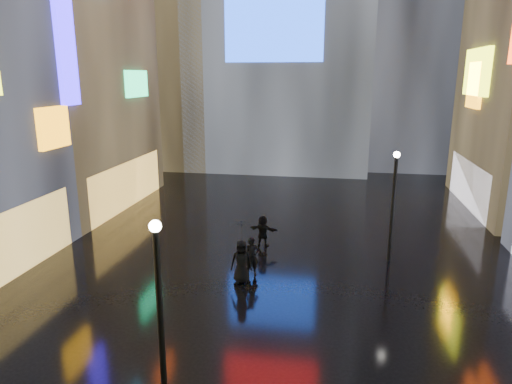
# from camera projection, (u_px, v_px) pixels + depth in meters

# --- Properties ---
(ground) EXTENTS (140.00, 140.00, 0.00)m
(ground) POSITION_uv_depth(u_px,v_px,m) (284.00, 250.00, 22.77)
(ground) COLOR black
(ground) RESTS_ON ground
(building_left_far) EXTENTS (10.28, 12.00, 22.00)m
(building_left_far) POSITION_uv_depth(u_px,v_px,m) (44.00, 34.00, 28.49)
(building_left_far) COLOR black
(building_left_far) RESTS_ON ground
(tower_flank_left) EXTENTS (10.00, 10.00, 26.00)m
(tower_flank_left) POSITION_uv_depth(u_px,v_px,m) (166.00, 26.00, 42.91)
(tower_flank_left) COLOR black
(tower_flank_left) RESTS_ON ground
(lamp_near) EXTENTS (0.30, 0.30, 5.20)m
(lamp_near) POSITION_uv_depth(u_px,v_px,m) (160.00, 308.00, 11.11)
(lamp_near) COLOR black
(lamp_near) RESTS_ON ground
(lamp_far) EXTENTS (0.30, 0.30, 5.20)m
(lamp_far) POSITION_uv_depth(u_px,v_px,m) (393.00, 201.00, 20.68)
(lamp_far) COLOR black
(lamp_far) RESTS_ON ground
(pedestrian_4) EXTENTS (0.97, 0.71, 1.84)m
(pedestrian_4) POSITION_uv_depth(u_px,v_px,m) (241.00, 262.00, 18.98)
(pedestrian_4) COLOR black
(pedestrian_4) RESTS_ON ground
(pedestrian_5) EXTENTS (1.56, 0.74, 1.61)m
(pedestrian_5) POSITION_uv_depth(u_px,v_px,m) (263.00, 231.00, 23.07)
(pedestrian_5) COLOR black
(pedestrian_5) RESTS_ON ground
(pedestrian_6) EXTENTS (0.73, 0.62, 1.70)m
(pedestrian_6) POSITION_uv_depth(u_px,v_px,m) (252.00, 257.00, 19.71)
(pedestrian_6) COLOR black
(pedestrian_6) RESTS_ON ground
(umbrella_2) EXTENTS (1.02, 1.01, 0.89)m
(umbrella_2) POSITION_uv_depth(u_px,v_px,m) (241.00, 231.00, 18.65)
(umbrella_2) COLOR black
(umbrella_2) RESTS_ON pedestrian_4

